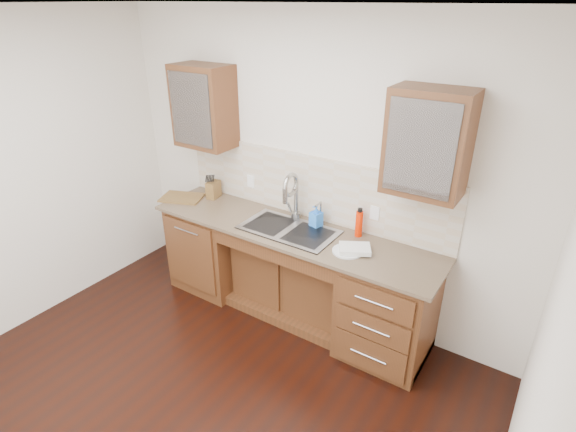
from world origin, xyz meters
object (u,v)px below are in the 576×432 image
Objects in this scene: cutting_board at (182,198)px; plate at (348,251)px; soap_bottle at (316,216)px; water_bottle at (359,224)px; knife_block at (213,189)px.

plate is at bearing -1.01° from cutting_board.
cutting_board is (-1.44, -0.21, -0.09)m from soap_bottle.
knife_block is at bearing -177.89° from water_bottle.
soap_bottle is 0.90× the size of water_bottle.
water_bottle is 0.31m from plate.
soap_bottle is at bearing -10.02° from knife_block.
soap_bottle is 0.39m from water_bottle.
plate is (0.05, -0.29, -0.11)m from water_bottle.
water_bottle reaches higher than cutting_board.
soap_bottle is at bearing -173.10° from water_bottle.
knife_block is (-1.62, 0.23, 0.08)m from plate.
cutting_board is (-0.25, -0.20, -0.08)m from knife_block.
water_bottle is 1.85m from cutting_board.
cutting_board is (-1.82, -0.26, -0.10)m from water_bottle.
knife_block is 0.33m from cutting_board.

